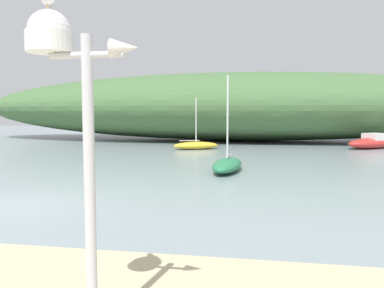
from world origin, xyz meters
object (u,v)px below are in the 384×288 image
Objects in this scene: sailboat_by_sandbar at (227,165)px; motorboat_off_point at (372,142)px; sailboat_west_reach at (196,145)px; mast_structure at (64,72)px.

motorboat_off_point is at bearing 52.92° from sailboat_by_sandbar.
sailboat_west_reach is (-3.03, 9.99, -0.02)m from sailboat_by_sandbar.
sailboat_by_sandbar is 0.96× the size of motorboat_off_point.
sailboat_by_sandbar is 15.90m from motorboat_off_point.
motorboat_off_point is 1.21× the size of sailboat_west_reach.
motorboat_off_point is 12.90m from sailboat_west_reach.
sailboat_west_reach is at bearing -167.95° from motorboat_off_point.
sailboat_by_sandbar is at bearing 87.04° from mast_structure.
motorboat_off_point is at bearing 68.46° from mast_structure.
sailboat_by_sandbar is (0.69, 13.36, -2.77)m from mast_structure.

